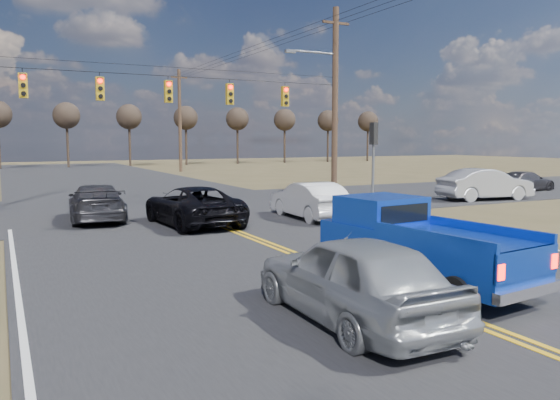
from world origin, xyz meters
name	(u,v)px	position (x,y,z in m)	size (l,w,h in m)	color
ground	(460,319)	(0.00, 0.00, 0.00)	(160.00, 160.00, 0.00)	brown
road_main	(237,233)	(0.00, 10.00, 0.00)	(14.00, 120.00, 0.02)	#28282B
road_cross	(171,207)	(0.00, 18.00, 0.00)	(120.00, 12.00, 0.02)	#28282B
signal_gantry	(181,97)	(0.50, 17.79, 5.06)	(19.60, 4.83, 10.00)	#473323
utility_poles	(175,91)	(0.00, 17.00, 5.23)	(19.60, 58.32, 10.00)	#473323
treeline	(127,97)	(0.00, 26.96, 5.70)	(87.00, 117.80, 7.40)	#33261C
pickup_truck	(417,245)	(0.78, 2.05, 0.89)	(2.34, 5.03, 1.83)	black
silver_suv	(353,277)	(-1.74, 0.77, 0.77)	(1.82, 4.52, 1.54)	#9B9FA2
black_suv	(192,206)	(-0.80, 12.32, 0.72)	(2.37, 5.15, 1.43)	black
white_car_queue	(310,200)	(3.86, 11.80, 0.73)	(1.54, 4.42, 1.46)	silver
dgrey_car_queue	(97,202)	(-3.75, 15.06, 0.71)	(1.99, 4.89, 1.42)	#303035
cross_car_east_near	(485,184)	(15.39, 13.48, 0.82)	(4.95, 1.73, 1.63)	#AFB2B7
cross_car_east_far	(525,181)	(21.58, 16.00, 0.61)	(4.18, 1.70, 1.21)	#323136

